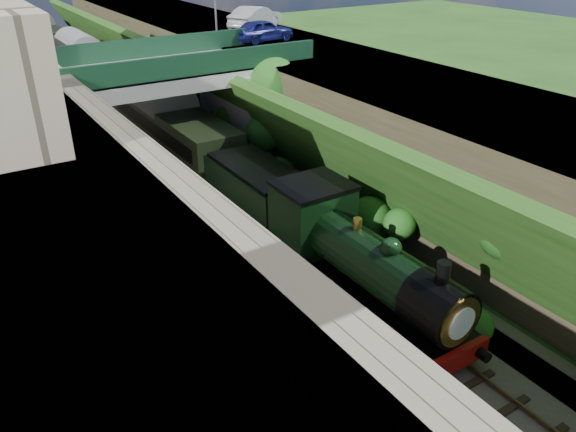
{
  "coord_description": "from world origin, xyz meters",
  "views": [
    {
      "loc": [
        -10.47,
        -6.02,
        12.94
      ],
      "look_at": [
        0.0,
        10.37,
        2.93
      ],
      "focal_mm": 35.0,
      "sensor_mm": 36.0,
      "label": 1
    }
  ],
  "objects_px": {
    "tree": "(272,90)",
    "locomotive": "(358,263)",
    "tender": "(259,198)",
    "road_bridge": "(174,102)",
    "car_silver": "(255,18)",
    "car_blue": "(263,30)"
  },
  "relations": [
    {
      "from": "tree",
      "to": "car_silver",
      "type": "xyz_separation_m",
      "value": [
        4.89,
        10.37,
        2.43
      ]
    },
    {
      "from": "road_bridge",
      "to": "car_silver",
      "type": "distance_m",
      "value": 12.88
    },
    {
      "from": "locomotive",
      "to": "tender",
      "type": "xyz_separation_m",
      "value": [
        -0.0,
        7.36,
        -0.27
      ]
    },
    {
      "from": "locomotive",
      "to": "car_silver",
      "type": "bearing_deg",
      "value": 68.42
    },
    {
      "from": "road_bridge",
      "to": "car_silver",
      "type": "xyz_separation_m",
      "value": [
        9.86,
        7.73,
        3.0
      ]
    },
    {
      "from": "tender",
      "to": "tree",
      "type": "bearing_deg",
      "value": 54.25
    },
    {
      "from": "locomotive",
      "to": "tender",
      "type": "bearing_deg",
      "value": 90.0
    },
    {
      "from": "tree",
      "to": "locomotive",
      "type": "distance_m",
      "value": 14.94
    },
    {
      "from": "tender",
      "to": "locomotive",
      "type": "bearing_deg",
      "value": -90.0
    },
    {
      "from": "locomotive",
      "to": "tender",
      "type": "relative_size",
      "value": 1.7
    },
    {
      "from": "tender",
      "to": "car_silver",
      "type": "bearing_deg",
      "value": 60.42
    },
    {
      "from": "road_bridge",
      "to": "locomotive",
      "type": "relative_size",
      "value": 1.56
    },
    {
      "from": "car_blue",
      "to": "car_silver",
      "type": "height_order",
      "value": "car_silver"
    },
    {
      "from": "car_blue",
      "to": "tree",
      "type": "bearing_deg",
      "value": 149.17
    },
    {
      "from": "road_bridge",
      "to": "car_blue",
      "type": "relative_size",
      "value": 3.83
    },
    {
      "from": "tree",
      "to": "car_blue",
      "type": "xyz_separation_m",
      "value": [
        2.8,
        5.7,
        2.31
      ]
    },
    {
      "from": "tree",
      "to": "car_blue",
      "type": "height_order",
      "value": "car_blue"
    },
    {
      "from": "locomotive",
      "to": "tender",
      "type": "height_order",
      "value": "locomotive"
    },
    {
      "from": "car_silver",
      "to": "tender",
      "type": "xyz_separation_m",
      "value": [
        -9.6,
        -16.91,
        -5.45
      ]
    },
    {
      "from": "car_silver",
      "to": "car_blue",
      "type": "bearing_deg",
      "value": 126.64
    },
    {
      "from": "car_blue",
      "to": "road_bridge",
      "type": "bearing_deg",
      "value": 106.85
    },
    {
      "from": "road_bridge",
      "to": "locomotive",
      "type": "xyz_separation_m",
      "value": [
        0.26,
        -16.55,
        -2.18
      ]
    }
  ]
}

